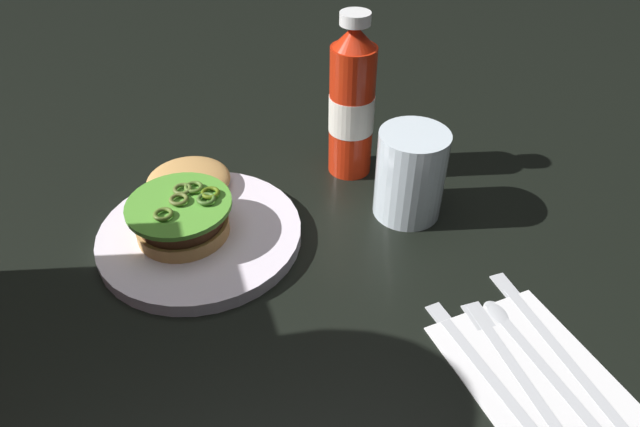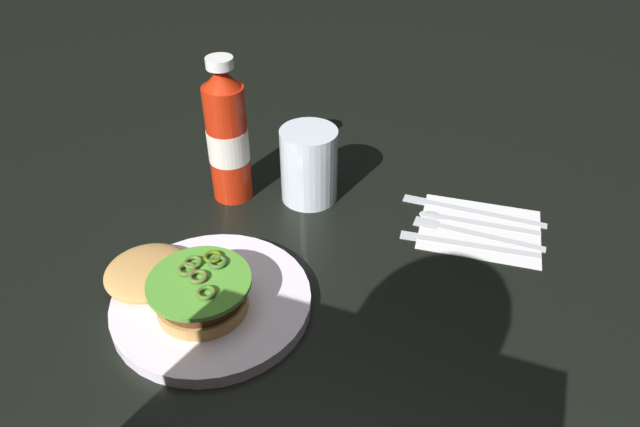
% 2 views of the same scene
% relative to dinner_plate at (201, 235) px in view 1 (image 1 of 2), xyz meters
% --- Properties ---
extents(ground_plane, '(3.00, 3.00, 0.00)m').
position_rel_dinner_plate_xyz_m(ground_plane, '(-0.12, -0.06, -0.01)').
color(ground_plane, black).
extents(dinner_plate, '(0.25, 0.25, 0.02)m').
position_rel_dinner_plate_xyz_m(dinner_plate, '(0.00, 0.00, 0.00)').
color(dinner_plate, white).
rests_on(dinner_plate, ground_plane).
extents(burger_sandwich, '(0.21, 0.14, 0.05)m').
position_rel_dinner_plate_xyz_m(burger_sandwich, '(0.03, 0.01, 0.03)').
color(burger_sandwich, tan).
rests_on(burger_sandwich, dinner_plate).
extents(ketchup_bottle, '(0.06, 0.06, 0.23)m').
position_rel_dinner_plate_xyz_m(ketchup_bottle, '(0.09, -0.23, 0.10)').
color(ketchup_bottle, red).
rests_on(ketchup_bottle, ground_plane).
extents(water_glass, '(0.09, 0.09, 0.12)m').
position_rel_dinner_plate_xyz_m(water_glass, '(-0.02, -0.27, 0.05)').
color(water_glass, silver).
rests_on(water_glass, ground_plane).
extents(napkin, '(0.19, 0.15, 0.00)m').
position_rel_dinner_plate_xyz_m(napkin, '(-0.29, -0.28, -0.01)').
color(napkin, white).
rests_on(napkin, ground_plane).
extents(butter_knife, '(0.22, 0.02, 0.00)m').
position_rel_dinner_plate_xyz_m(butter_knife, '(-0.26, -0.32, -0.00)').
color(butter_knife, silver).
rests_on(butter_knife, napkin).
extents(spoon_utensil, '(0.18, 0.03, 0.00)m').
position_rel_dinner_plate_xyz_m(spoon_utensil, '(-0.26, -0.29, -0.00)').
color(spoon_utensil, silver).
rests_on(spoon_utensil, napkin).
extents(fork_utensil, '(0.19, 0.02, 0.00)m').
position_rel_dinner_plate_xyz_m(fork_utensil, '(-0.27, -0.27, -0.00)').
color(fork_utensil, silver).
rests_on(fork_utensil, napkin).
extents(steak_knife, '(0.20, 0.04, 0.00)m').
position_rel_dinner_plate_xyz_m(steak_knife, '(-0.27, -0.24, -0.00)').
color(steak_knife, silver).
rests_on(steak_knife, napkin).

